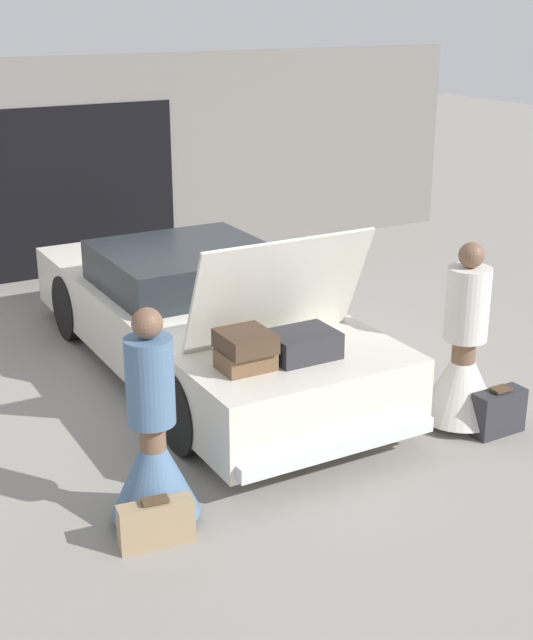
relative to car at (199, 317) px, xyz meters
name	(u,v)px	position (x,y,z in m)	size (l,w,h in m)	color
ground_plane	(201,370)	(0.00, 0.00, -0.56)	(40.00, 40.00, 0.00)	gray
garage_wall_back	(70,169)	(0.00, 3.89, 0.83)	(12.00, 0.14, 2.80)	slate
car	(199,317)	(0.00, 0.00, 0.00)	(1.86, 4.93, 1.74)	silver
person_left	(153,450)	(-1.44, -2.31, 0.00)	(0.62, 0.62, 1.59)	brown
person_right	(463,363)	(1.44, -2.17, 0.01)	(0.69, 0.69, 1.62)	brown
suitcase_beside_left_person	(156,523)	(-1.54, -2.58, -0.40)	(0.53, 0.21, 0.35)	#9E8460
suitcase_beside_right_person	(498,412)	(1.61, -2.46, -0.37)	(0.47, 0.20, 0.42)	#2D2D33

